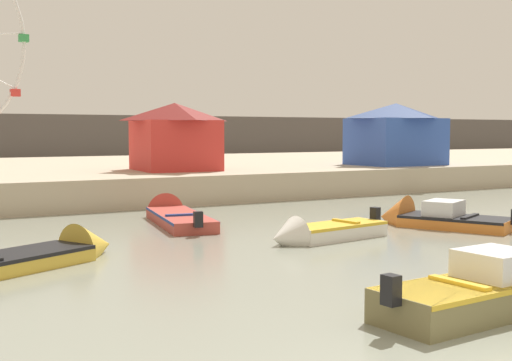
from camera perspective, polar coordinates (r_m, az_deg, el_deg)
quay_promenade at (r=35.70m, az=-19.50°, el=0.23°), size 110.00×23.04×1.17m
motorboat_orange_hull at (r=21.30m, az=14.46°, el=-3.11°), size 3.07×4.29×1.45m
motorboat_mustard_yellow at (r=15.47m, az=-17.55°, el=-6.07°), size 4.91×3.27×1.22m
motorboat_faded_red at (r=22.14m, az=-7.15°, el=-2.86°), size 2.33×5.92×1.25m
motorboat_olive_wood at (r=11.92m, az=20.48°, el=-8.48°), size 4.86×1.60×1.33m
motorboat_white_red_stripe at (r=17.94m, az=5.40°, el=-4.40°), size 3.96×1.63×1.06m
carnival_booth_red_striped at (r=30.23m, az=-6.88°, el=3.83°), size 3.90×4.20×3.00m
carnival_booth_blue_tent at (r=35.62m, az=11.76°, el=3.97°), size 4.68×3.82×3.18m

